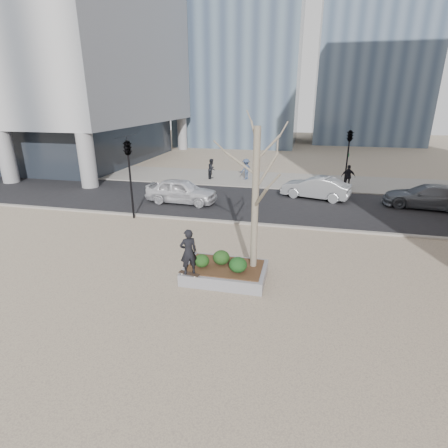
% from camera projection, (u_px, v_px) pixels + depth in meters
% --- Properties ---
extents(ground, '(120.00, 120.00, 0.00)m').
position_uv_depth(ground, '(199.00, 275.00, 13.25)').
color(ground, tan).
rests_on(ground, ground).
extents(street, '(60.00, 8.00, 0.02)m').
position_uv_depth(street, '(244.00, 202.00, 22.41)').
color(street, black).
rests_on(street, ground).
extents(far_sidewalk, '(60.00, 6.00, 0.02)m').
position_uv_depth(far_sidewalk, '(259.00, 179.00, 28.83)').
color(far_sidewalk, gray).
rests_on(far_sidewalk, ground).
extents(planter, '(3.00, 2.00, 0.45)m').
position_uv_depth(planter, '(225.00, 273.00, 12.96)').
color(planter, gray).
rests_on(planter, ground).
extents(planter_mulch, '(2.70, 1.70, 0.04)m').
position_uv_depth(planter_mulch, '(225.00, 267.00, 12.88)').
color(planter_mulch, '#382314').
rests_on(planter_mulch, planter).
extents(sycamore_tree, '(2.80, 2.80, 6.60)m').
position_uv_depth(sycamore_tree, '(256.00, 178.00, 11.82)').
color(sycamore_tree, gray).
rests_on(sycamore_tree, planter_mulch).
extents(shrub_left, '(0.55, 0.55, 0.47)m').
position_uv_depth(shrub_left, '(202.00, 261.00, 12.76)').
color(shrub_left, '#193711').
rests_on(shrub_left, planter_mulch).
extents(shrub_middle, '(0.63, 0.63, 0.53)m').
position_uv_depth(shrub_middle, '(221.00, 257.00, 12.96)').
color(shrub_middle, '#103413').
rests_on(shrub_middle, planter_mulch).
extents(shrub_right, '(0.65, 0.65, 0.55)m').
position_uv_depth(shrub_right, '(238.00, 265.00, 12.37)').
color(shrub_right, '#113614').
rests_on(shrub_right, planter_mulch).
extents(skateboard, '(0.80, 0.36, 0.08)m').
position_uv_depth(skateboard, '(189.00, 274.00, 12.30)').
color(skateboard, black).
rests_on(skateboard, planter).
extents(skateboarder, '(0.72, 0.67, 1.65)m').
position_uv_depth(skateboarder, '(188.00, 252.00, 12.01)').
color(skateboarder, black).
rests_on(skateboarder, skateboard).
extents(police_car, '(4.60, 2.08, 1.54)m').
position_uv_depth(police_car, '(181.00, 191.00, 22.08)').
color(police_car, silver).
rests_on(police_car, street).
extents(car_silver, '(4.65, 2.66, 1.45)m').
position_uv_depth(car_silver, '(316.00, 188.00, 23.07)').
color(car_silver, '#A5A8AD').
rests_on(car_silver, street).
extents(car_third, '(5.19, 2.74, 1.43)m').
position_uv_depth(car_third, '(427.00, 196.00, 21.05)').
color(car_third, '#555961').
rests_on(car_third, street).
extents(pedestrian_a, '(0.70, 0.86, 1.64)m').
position_uv_depth(pedestrian_a, '(212.00, 169.00, 28.70)').
color(pedestrian_a, black).
rests_on(pedestrian_a, far_sidewalk).
extents(pedestrian_b, '(1.13, 1.25, 1.68)m').
position_uv_depth(pedestrian_b, '(246.00, 169.00, 28.47)').
color(pedestrian_b, '#374663').
rests_on(pedestrian_b, far_sidewalk).
extents(pedestrian_c, '(1.00, 0.43, 1.70)m').
position_uv_depth(pedestrian_c, '(348.00, 177.00, 25.72)').
color(pedestrian_c, black).
rests_on(pedestrian_c, far_sidewalk).
extents(traffic_light_near, '(0.60, 2.48, 4.50)m').
position_uv_depth(traffic_light_near, '(130.00, 179.00, 18.77)').
color(traffic_light_near, black).
rests_on(traffic_light_near, ground).
extents(traffic_light_far, '(0.60, 2.48, 4.50)m').
position_uv_depth(traffic_light_far, '(347.00, 160.00, 24.50)').
color(traffic_light_far, black).
rests_on(traffic_light_far, ground).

